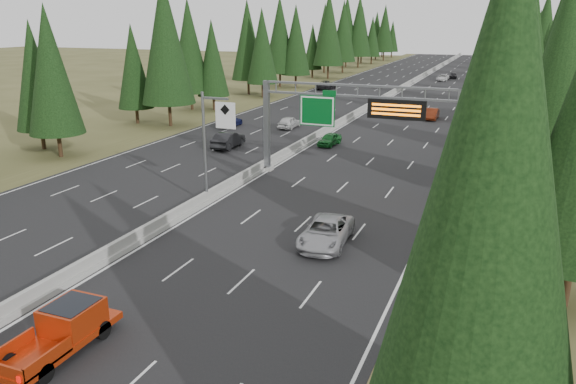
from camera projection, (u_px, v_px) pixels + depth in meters
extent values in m
cube|color=black|center=(380.00, 102.00, 89.46)|extent=(32.00, 260.00, 0.08)
cube|color=olive|center=(498.00, 109.00, 83.13)|extent=(3.60, 260.00, 0.06)
cube|color=#42441F|center=(277.00, 97.00, 95.81)|extent=(3.60, 260.00, 0.06)
cube|color=gray|center=(380.00, 101.00, 89.41)|extent=(0.70, 260.00, 0.30)
cube|color=gray|center=(380.00, 99.00, 89.29)|extent=(0.30, 260.00, 0.60)
cube|color=slate|center=(267.00, 126.00, 48.29)|extent=(0.45, 0.45, 7.80)
cube|color=gray|center=(267.00, 168.00, 49.41)|extent=(0.90, 0.90, 0.30)
cube|color=slate|center=(457.00, 141.00, 42.65)|extent=(0.45, 0.45, 7.80)
cube|color=gray|center=(453.00, 188.00, 43.76)|extent=(0.90, 0.90, 0.30)
cube|color=slate|center=(358.00, 86.00, 44.34)|extent=(15.85, 0.35, 0.16)
cube|color=slate|center=(357.00, 96.00, 44.59)|extent=(15.85, 0.35, 0.16)
cube|color=#054C19|center=(317.00, 111.00, 45.93)|extent=(3.00, 0.10, 2.50)
cube|color=silver|center=(317.00, 111.00, 45.87)|extent=(2.85, 0.02, 2.35)
cube|color=#054C19|center=(329.00, 93.00, 45.13)|extent=(1.10, 0.10, 0.45)
cube|color=black|center=(396.00, 110.00, 43.42)|extent=(4.50, 0.40, 1.50)
cube|color=orange|center=(396.00, 105.00, 43.12)|extent=(3.80, 0.02, 0.18)
cube|color=orange|center=(396.00, 110.00, 43.22)|extent=(3.80, 0.02, 0.18)
cube|color=orange|center=(396.00, 114.00, 43.33)|extent=(3.80, 0.02, 0.18)
cylinder|color=slate|center=(205.00, 149.00, 39.53)|extent=(0.20, 0.20, 8.00)
cube|color=gray|center=(207.00, 201.00, 40.68)|extent=(0.50, 0.50, 0.20)
cube|color=slate|center=(215.00, 98.00, 38.10)|extent=(2.00, 0.15, 0.15)
cube|color=silver|center=(225.00, 115.00, 38.04)|extent=(1.50, 0.06, 1.80)
cone|color=black|center=(486.00, 236.00, 11.23)|extent=(5.41, 5.41, 12.62)
cylinder|color=black|center=(505.00, 278.00, 26.84)|extent=(0.40, 0.40, 2.00)
cone|color=black|center=(521.00, 151.00, 24.98)|extent=(4.50, 4.50, 10.50)
cylinder|color=black|center=(567.00, 282.00, 25.97)|extent=(0.40, 0.40, 2.44)
cylinder|color=black|center=(497.00, 182.00, 41.86)|extent=(0.40, 0.40, 2.37)
cone|color=black|center=(509.00, 82.00, 39.67)|extent=(5.32, 5.32, 12.42)
cylinder|color=black|center=(501.00, 144.00, 55.27)|extent=(0.40, 0.40, 2.03)
cone|color=black|center=(508.00, 79.00, 53.39)|extent=(4.57, 4.57, 10.65)
cylinder|color=black|center=(552.00, 149.00, 51.32)|extent=(0.40, 0.40, 2.94)
cone|color=black|center=(567.00, 45.00, 48.59)|extent=(6.63, 6.63, 15.46)
cylinder|color=black|center=(521.00, 120.00, 66.53)|extent=(0.40, 0.40, 2.63)
cone|color=black|center=(530.00, 49.00, 64.09)|extent=(5.91, 5.91, 13.80)
cylinder|color=black|center=(557.00, 118.00, 66.71)|extent=(0.40, 0.40, 3.03)
cone|color=black|center=(569.00, 36.00, 63.90)|extent=(6.83, 6.83, 15.93)
cylinder|color=black|center=(518.00, 101.00, 82.35)|extent=(0.40, 0.40, 2.52)
cone|color=black|center=(524.00, 46.00, 80.01)|extent=(5.68, 5.68, 13.24)
cylinder|color=black|center=(552.00, 102.00, 79.64)|extent=(0.40, 0.40, 3.00)
cone|color=black|center=(562.00, 34.00, 76.86)|extent=(6.75, 6.75, 15.75)
cylinder|color=black|center=(514.00, 92.00, 95.70)|extent=(0.40, 0.40, 1.84)
cone|color=black|center=(518.00, 57.00, 94.00)|extent=(4.14, 4.14, 9.65)
cylinder|color=black|center=(541.00, 93.00, 92.78)|extent=(0.40, 0.40, 2.02)
cone|color=black|center=(546.00, 54.00, 90.91)|extent=(4.54, 4.54, 10.58)
cylinder|color=black|center=(514.00, 82.00, 108.95)|extent=(0.40, 0.40, 1.96)
cone|color=black|center=(518.00, 50.00, 107.13)|extent=(4.42, 4.42, 10.30)
cylinder|color=black|center=(538.00, 80.00, 108.08)|extent=(0.40, 0.40, 2.88)
cone|color=black|center=(544.00, 32.00, 105.42)|extent=(6.48, 6.48, 15.11)
cylinder|color=black|center=(514.00, 73.00, 123.64)|extent=(0.40, 0.40, 2.74)
cone|color=black|center=(518.00, 33.00, 121.10)|extent=(6.16, 6.16, 14.37)
cylinder|color=black|center=(534.00, 74.00, 122.47)|extent=(0.40, 0.40, 2.35)
cone|color=black|center=(538.00, 39.00, 120.29)|extent=(5.29, 5.29, 12.34)
cylinder|color=black|center=(520.00, 68.00, 137.86)|extent=(0.40, 0.40, 2.52)
cone|color=black|center=(525.00, 34.00, 135.52)|extent=(5.68, 5.68, 13.25)
cylinder|color=black|center=(533.00, 68.00, 137.40)|extent=(0.40, 0.40, 2.23)
cone|color=black|center=(537.00, 39.00, 135.33)|extent=(5.03, 5.03, 11.73)
cylinder|color=black|center=(522.00, 63.00, 150.90)|extent=(0.40, 0.40, 2.56)
cone|color=black|center=(526.00, 32.00, 148.52)|extent=(5.76, 5.76, 13.45)
cylinder|color=black|center=(537.00, 63.00, 151.03)|extent=(0.40, 0.40, 2.59)
cone|color=black|center=(541.00, 32.00, 148.63)|extent=(5.83, 5.83, 13.61)
cylinder|color=black|center=(520.00, 60.00, 164.21)|extent=(0.40, 0.40, 2.10)
cone|color=black|center=(523.00, 37.00, 162.26)|extent=(4.72, 4.72, 11.02)
cylinder|color=black|center=(534.00, 61.00, 163.96)|extent=(0.40, 0.40, 1.95)
cone|color=black|center=(537.00, 39.00, 162.15)|extent=(4.39, 4.39, 10.23)
cylinder|color=black|center=(520.00, 57.00, 178.77)|extent=(0.40, 0.40, 2.23)
cone|color=black|center=(523.00, 34.00, 176.70)|extent=(5.02, 5.02, 11.72)
cylinder|color=black|center=(535.00, 57.00, 177.57)|extent=(0.40, 0.40, 2.33)
cone|color=black|center=(538.00, 33.00, 175.41)|extent=(5.25, 5.25, 12.25)
cylinder|color=black|center=(60.00, 145.00, 54.26)|extent=(0.40, 0.40, 2.29)
cone|color=black|center=(51.00, 70.00, 52.14)|extent=(5.15, 5.15, 12.03)
cylinder|color=black|center=(43.00, 139.00, 57.54)|extent=(0.40, 0.40, 2.06)
cone|color=black|center=(35.00, 75.00, 55.63)|extent=(4.63, 4.63, 10.81)
cylinder|color=black|center=(170.00, 115.00, 69.48)|extent=(0.40, 0.40, 2.88)
cone|color=black|center=(165.00, 40.00, 66.81)|extent=(6.48, 6.48, 15.12)
cylinder|color=black|center=(137.00, 116.00, 71.60)|extent=(0.40, 0.40, 1.98)
cone|color=black|center=(133.00, 66.00, 69.76)|extent=(4.45, 4.45, 10.38)
cylinder|color=black|center=(214.00, 103.00, 82.25)|extent=(0.40, 0.40, 2.05)
cone|color=black|center=(212.00, 58.00, 80.35)|extent=(4.62, 4.62, 10.79)
cylinder|color=black|center=(192.00, 101.00, 82.39)|extent=(0.40, 0.40, 2.52)
cone|color=black|center=(189.00, 46.00, 80.06)|extent=(5.67, 5.67, 13.23)
cylinder|color=black|center=(263.00, 90.00, 95.35)|extent=(0.40, 0.40, 2.35)
cone|color=black|center=(262.00, 46.00, 93.18)|extent=(5.28, 5.28, 12.32)
cylinder|color=black|center=(249.00, 87.00, 99.19)|extent=(0.40, 0.40, 2.57)
cone|color=black|center=(248.00, 40.00, 96.80)|extent=(5.79, 5.79, 13.52)
cylinder|color=black|center=(296.00, 81.00, 108.51)|extent=(0.40, 0.40, 2.48)
cone|color=black|center=(296.00, 40.00, 106.22)|extent=(5.58, 5.58, 13.01)
cylinder|color=black|center=(280.00, 80.00, 109.61)|extent=(0.40, 0.40, 2.72)
cone|color=black|center=(280.00, 35.00, 107.08)|extent=(6.13, 6.13, 14.31)
cylinder|color=black|center=(328.00, 72.00, 124.17)|extent=(0.40, 0.40, 2.97)
cone|color=black|center=(329.00, 28.00, 121.42)|extent=(6.68, 6.68, 15.59)
cylinder|color=black|center=(312.00, 73.00, 126.65)|extent=(0.40, 0.40, 1.88)
cone|color=black|center=(313.00, 47.00, 124.90)|extent=(4.24, 4.24, 9.89)
cylinder|color=black|center=(343.00, 67.00, 138.11)|extent=(0.40, 0.40, 2.74)
cone|color=black|center=(344.00, 31.00, 135.57)|extent=(6.16, 6.16, 14.36)
cylinder|color=black|center=(324.00, 67.00, 138.15)|extent=(0.40, 0.40, 2.63)
cone|color=black|center=(325.00, 33.00, 135.72)|extent=(5.91, 5.91, 13.78)
cylinder|color=black|center=(358.00, 62.00, 153.09)|extent=(0.40, 0.40, 3.02)
cone|color=black|center=(359.00, 26.00, 150.29)|extent=(6.79, 6.79, 15.84)
cylinder|color=black|center=(346.00, 62.00, 153.73)|extent=(0.40, 0.40, 2.99)
cone|color=black|center=(347.00, 26.00, 150.96)|extent=(6.73, 6.73, 15.71)
cylinder|color=black|center=(371.00, 60.00, 165.05)|extent=(0.40, 0.40, 2.16)
cone|color=black|center=(372.00, 36.00, 163.05)|extent=(4.85, 4.85, 11.32)
cylinder|color=black|center=(361.00, 59.00, 166.54)|extent=(0.40, 0.40, 2.58)
cone|color=black|center=(362.00, 31.00, 164.14)|extent=(5.81, 5.81, 13.57)
cylinder|color=black|center=(383.00, 56.00, 177.63)|extent=(0.40, 0.40, 2.73)
cone|color=black|center=(385.00, 28.00, 175.10)|extent=(6.14, 6.14, 14.32)
cylinder|color=black|center=(375.00, 56.00, 182.12)|extent=(0.40, 0.40, 2.40)
cone|color=black|center=(377.00, 32.00, 179.90)|extent=(5.40, 5.40, 12.60)
cylinder|color=black|center=(391.00, 55.00, 192.15)|extent=(0.40, 0.40, 1.95)
cone|color=black|center=(392.00, 36.00, 190.35)|extent=(4.38, 4.38, 10.23)
cylinder|color=black|center=(382.00, 54.00, 193.97)|extent=(0.40, 0.40, 1.87)
cone|color=black|center=(383.00, 37.00, 192.23)|extent=(4.21, 4.21, 9.82)
imported|color=#9B9B9F|center=(326.00, 232.00, 33.06)|extent=(2.86, 5.62, 1.52)
cylinder|color=black|center=(10.00, 363.00, 21.10)|extent=(0.29, 0.78, 0.78)
cylinder|color=black|center=(44.00, 373.00, 20.51)|extent=(0.29, 0.78, 0.78)
cylinder|color=black|center=(71.00, 322.00, 23.96)|extent=(0.29, 0.78, 0.78)
cylinder|color=black|center=(102.00, 330.00, 23.37)|extent=(0.29, 0.78, 0.78)
cube|color=#9E2609|center=(59.00, 342.00, 22.23)|extent=(1.96, 5.48, 0.29)
cube|color=#9E2609|center=(73.00, 316.00, 22.81)|extent=(1.86, 2.15, 1.08)
cube|color=black|center=(72.00, 310.00, 22.72)|extent=(1.66, 1.86, 0.54)
cube|color=#9E2609|center=(10.00, 349.00, 21.16)|extent=(0.10, 2.35, 0.59)
cube|color=#9E2609|center=(48.00, 359.00, 20.50)|extent=(0.10, 2.35, 0.59)
cube|color=#9E2609|center=(3.00, 372.00, 19.79)|extent=(1.96, 0.10, 0.59)
imported|color=#166123|center=(330.00, 139.00, 58.94)|extent=(1.89, 3.92, 1.29)
imported|color=#5D1E0D|center=(432.00, 114.00, 74.07)|extent=(1.58, 4.39, 1.44)
imported|color=#232325|center=(406.00, 112.00, 75.66)|extent=(2.36, 5.20, 1.48)
imported|color=silver|center=(443.00, 78.00, 119.65)|extent=(2.36, 4.85, 1.33)
imported|color=black|center=(453.00, 75.00, 124.64)|extent=(1.74, 3.93, 1.31)
imported|color=black|center=(228.00, 140.00, 57.77)|extent=(2.00, 5.07, 1.64)
imported|color=#161B4E|center=(230.00, 121.00, 69.12)|extent=(2.11, 4.66, 1.32)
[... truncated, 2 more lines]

